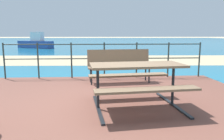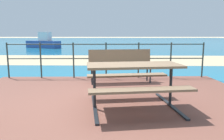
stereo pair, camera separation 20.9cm
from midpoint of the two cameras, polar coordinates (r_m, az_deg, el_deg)
ground_plane at (r=4.31m, az=-0.37°, el=-9.15°), size 240.00×240.00×0.00m
patio_paving at (r=4.30m, az=-0.37°, el=-8.77°), size 6.40×5.20×0.06m
sea_water at (r=44.11m, az=-1.05°, el=7.56°), size 90.00×90.00×0.01m
beach_strip at (r=11.85m, az=-0.85°, el=2.74°), size 54.16×7.15×0.01m
picnic_table at (r=3.87m, az=7.25°, el=-1.18°), size 1.78×1.64×0.79m
park_bench at (r=5.95m, az=3.20°, el=1.88°), size 1.77×0.60×0.90m
railing_fence at (r=6.55m, az=-0.65°, el=3.64°), size 5.94×0.04×1.07m
boat_near at (r=23.32m, az=-17.57°, el=6.81°), size 4.32×3.06×1.59m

